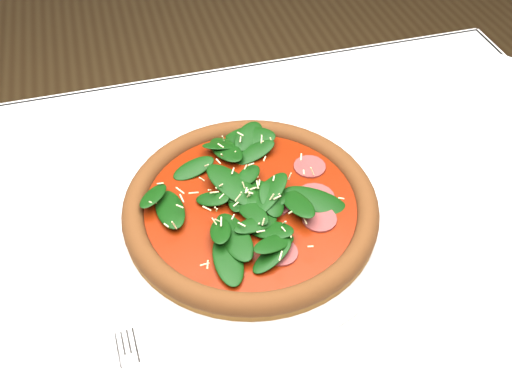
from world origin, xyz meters
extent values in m
cube|color=silver|center=(0.00, 0.00, 0.73)|extent=(1.20, 0.80, 0.04)
cylinder|color=#48331D|center=(0.54, 0.34, 0.35)|extent=(0.06, 0.06, 0.71)
cube|color=silver|center=(0.00, 0.40, 0.64)|extent=(1.20, 0.01, 0.22)
cylinder|color=white|center=(0.05, 0.05, 0.76)|extent=(0.39, 0.39, 0.01)
torus|color=white|center=(0.05, 0.05, 0.76)|extent=(0.39, 0.39, 0.01)
cylinder|color=olive|center=(0.05, 0.05, 0.77)|extent=(0.33, 0.33, 0.01)
torus|color=#9B5323|center=(0.05, 0.05, 0.78)|extent=(0.33, 0.33, 0.03)
cylinder|color=maroon|center=(0.05, 0.05, 0.78)|extent=(0.28, 0.28, 0.00)
cylinder|color=#993D41|center=(0.05, 0.05, 0.78)|extent=(0.24, 0.24, 0.00)
ellipsoid|color=#0C3A0A|center=(0.05, 0.05, 0.79)|extent=(0.27, 0.27, 0.03)
cylinder|color=beige|center=(0.05, 0.05, 0.80)|extent=(0.24, 0.24, 0.00)
cube|color=silver|center=(-0.13, -0.10, 0.76)|extent=(0.03, 0.05, 0.00)
cylinder|color=white|center=(0.54, 0.25, 0.75)|extent=(0.14, 0.14, 0.01)
torus|color=white|center=(0.54, 0.25, 0.76)|extent=(0.14, 0.14, 0.01)
camera|label=1|loc=(-0.08, -0.44, 1.32)|focal=40.00mm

